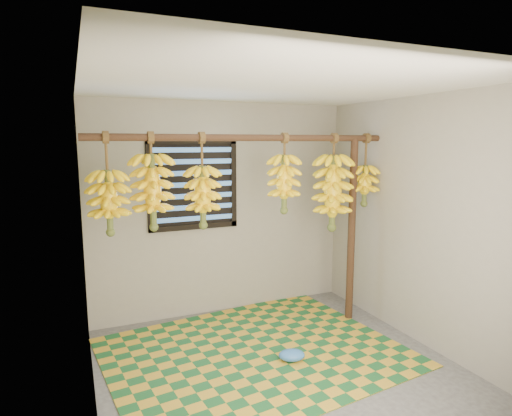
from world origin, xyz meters
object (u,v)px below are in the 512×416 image
banana_bunch_c (203,197)px  banana_bunch_d (284,184)px  banana_bunch_f (365,185)px  banana_bunch_e (333,193)px  banana_bunch_a (109,202)px  banana_bunch_b (153,192)px  woven_mat (255,352)px  support_post (352,231)px  plastic_bag (292,355)px

banana_bunch_c → banana_bunch_d: size_ratio=1.11×
banana_bunch_d → banana_bunch_f: (0.98, 0.00, -0.05)m
banana_bunch_c → banana_bunch_d: 0.84m
banana_bunch_c → banana_bunch_e: size_ratio=0.87×
banana_bunch_c → banana_bunch_f: (1.82, 0.00, 0.03)m
banana_bunch_e → banana_bunch_a: bearing=180.0°
banana_bunch_a → banana_bunch_b: size_ratio=1.02×
banana_bunch_a → banana_bunch_c: same height
woven_mat → banana_bunch_e: size_ratio=2.61×
banana_bunch_a → banana_bunch_e: same height
woven_mat → support_post: bearing=13.8°
banana_bunch_b → banana_bunch_d: 1.29m
plastic_bag → banana_bunch_c: (-0.63, 0.60, 1.40)m
banana_bunch_f → woven_mat: bearing=-167.6°
banana_bunch_e → woven_mat: bearing=-162.9°
banana_bunch_d → banana_bunch_e: 0.59m
banana_bunch_a → banana_bunch_f: (2.64, 0.00, 0.04)m
banana_bunch_b → banana_bunch_f: same height
plastic_bag → banana_bunch_b: (-1.08, 0.60, 1.47)m
banana_bunch_c → banana_bunch_f: size_ratio=1.13×
banana_bunch_c → plastic_bag: bearing=-43.5°
banana_bunch_e → banana_bunch_f: size_ratio=1.30×
support_post → woven_mat: support_post is taller
support_post → plastic_bag: 1.52m
support_post → banana_bunch_d: banana_bunch_d is taller
woven_mat → banana_bunch_e: 1.79m
banana_bunch_d → banana_bunch_e: same height
banana_bunch_a → banana_bunch_e: 2.23m
banana_bunch_b → banana_bunch_d: (1.29, 0.00, 0.02)m
banana_bunch_d → banana_bunch_f: size_ratio=1.02×
support_post → banana_bunch_b: size_ratio=2.34×
support_post → banana_bunch_d: (-0.83, 0.00, 0.55)m
plastic_bag → banana_bunch_a: size_ratio=0.28×
support_post → banana_bunch_c: 1.73m
plastic_bag → banana_bunch_b: size_ratio=0.28×
support_post → banana_bunch_b: (-2.12, 0.00, 0.53)m
woven_mat → banana_bunch_e: banana_bunch_e is taller
banana_bunch_d → banana_bunch_b: bearing=180.0°
banana_bunch_e → banana_bunch_c: bearing=180.0°
woven_mat → banana_bunch_e: bearing=17.1°
plastic_bag → banana_bunch_c: 1.65m
banana_bunch_f → banana_bunch_b: bearing=180.0°
banana_bunch_c → banana_bunch_e: (1.41, -0.00, -0.03)m
support_post → banana_bunch_c: (-1.67, 0.00, 0.46)m
banana_bunch_b → banana_bunch_e: bearing=-0.0°
woven_mat → banana_bunch_e: (1.03, 0.32, 1.43)m
support_post → banana_bunch_a: bearing=180.0°
woven_mat → banana_bunch_a: bearing=165.3°
plastic_bag → banana_bunch_b: banana_bunch_b is taller
plastic_bag → banana_bunch_c: size_ratio=0.28×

